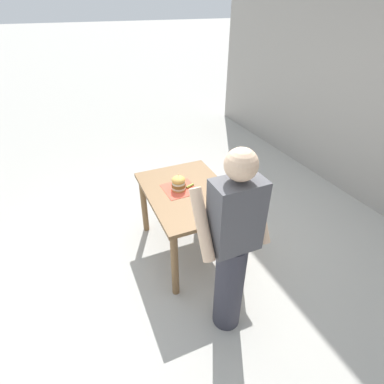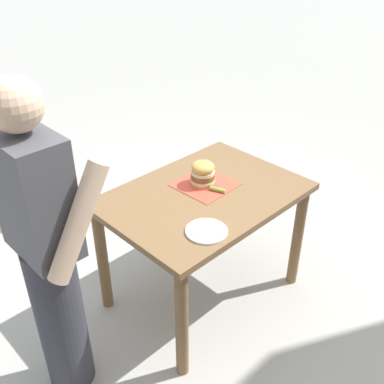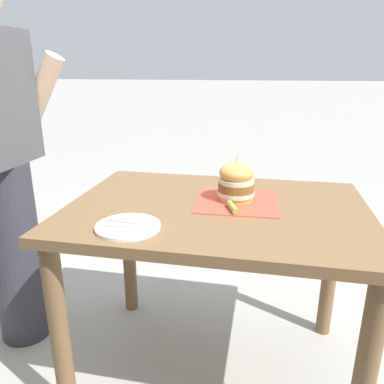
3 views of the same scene
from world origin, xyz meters
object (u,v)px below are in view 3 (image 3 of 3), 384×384
Objects in this scene: sandwich at (236,182)px; diner_across_table at (2,167)px; patio_table at (216,235)px; side_plate_with_forks at (128,227)px; pickle_spear at (232,207)px.

diner_across_table reaches higher than sandwich.
patio_table is 1.00m from diner_across_table.
diner_across_table is (0.32, 0.71, 0.09)m from side_plate_with_forks.
side_plate_with_forks is at bearing -114.36° from diner_across_table.
pickle_spear is at bearing -55.37° from side_plate_with_forks.
sandwich is 1.96× the size of pickle_spear.
diner_across_table is at bearing 65.64° from side_plate_with_forks.
pickle_spear is at bearing 179.17° from sandwich.
sandwich reaches higher than side_plate_with_forks.
pickle_spear reaches higher than patio_table.
side_plate_with_forks is 0.13× the size of diner_across_table.
diner_across_table is (0.05, 0.97, 0.22)m from patio_table.
side_plate_with_forks is at bearing 136.73° from sandwich.
patio_table is at bearing 53.75° from pickle_spear.
patio_table is 0.23m from sandwich.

